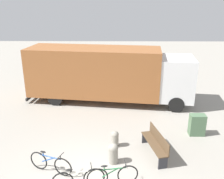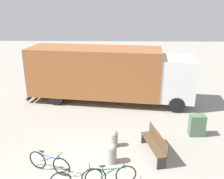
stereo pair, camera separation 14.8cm
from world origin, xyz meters
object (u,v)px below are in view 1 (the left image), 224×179
park_bench (156,142)px  bicycle_middle (78,179)px  delivery_truck (107,73)px  utility_box (197,125)px  bicycle_near (50,163)px  bicycle_far (113,175)px  bollard_near_bench (113,153)px  bollard_far_bench (115,138)px

park_bench → bicycle_middle: bearing=112.1°
delivery_truck → utility_box: bearing=-36.8°
delivery_truck → bicycle_near: delivery_truck is taller
bicycle_far → bollard_near_bench: bollard_near_bench is taller
bicycle_near → bicycle_middle: same height
park_bench → bicycle_far: park_bench is taller
bicycle_far → park_bench: bearing=36.7°
bicycle_middle → bicycle_near: bearing=131.7°
park_bench → bicycle_far: (-1.65, -1.73, -0.16)m
bicycle_middle → bicycle_far: (1.07, 0.18, 0.00)m
bollard_near_bench → utility_box: size_ratio=0.82×
bollard_far_bench → utility_box: size_ratio=0.71×
delivery_truck → park_bench: 5.96m
park_bench → bicycle_near: park_bench is taller
bicycle_near → utility_box: 6.41m
bollard_near_bench → bollard_far_bench: bollard_near_bench is taller
park_bench → bicycle_far: size_ratio=1.15×
park_bench → bicycle_far: 2.39m
bicycle_near → bicycle_middle: bearing=-15.9°
bicycle_near → bollard_near_bench: size_ratio=2.01×
bicycle_near → park_bench: bearing=37.1°
utility_box → bollard_far_bench: bearing=-164.9°
park_bench → utility_box: bearing=-66.0°
bicycle_near → bollard_far_bench: 2.78m
bollard_far_bench → utility_box: 3.75m
bicycle_far → bollard_far_bench: size_ratio=2.42×
bicycle_middle → bicycle_far: bearing=-2.2°
delivery_truck → bicycle_far: bearing=-79.7°
bollard_far_bench → bicycle_near: bearing=-143.0°
bicycle_middle → bicycle_far: size_ratio=0.99×
delivery_truck → bicycle_near: size_ratio=6.06×
park_bench → bollard_far_bench: size_ratio=2.78×
bicycle_middle → bollard_near_bench: 1.75m
park_bench → bollard_far_bench: park_bench is taller
delivery_truck → bicycle_far: size_ratio=5.78×
delivery_truck → bicycle_near: (-1.77, -6.59, -1.36)m
bollard_near_bench → utility_box: (3.68, 2.07, 0.06)m
bicycle_middle → park_bench: bearing=23.4°
bicycle_near → bollard_near_bench: bollard_near_bench is taller
bollard_near_bench → bollard_far_bench: (0.06, 1.10, -0.05)m
bollard_far_bench → utility_box: (3.62, 0.98, 0.11)m
delivery_truck → bollard_near_bench: size_ratio=12.19×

